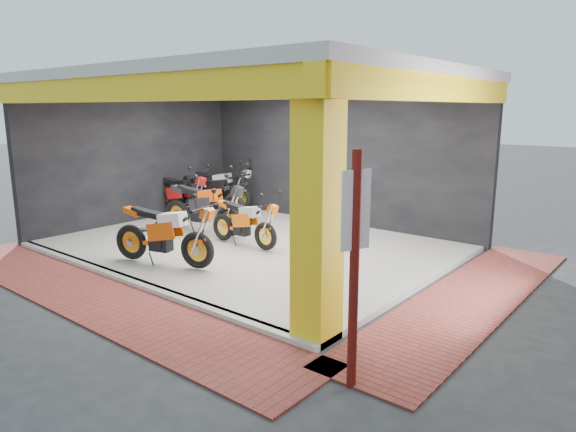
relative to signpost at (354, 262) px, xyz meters
The scene contains 18 objects.
ground 5.16m from the signpost, 162.86° to the left, with size 80.00×80.00×0.00m, color #2D2D30.
showroom_floor 6.03m from the signpost, 143.87° to the left, with size 8.00×6.00×0.10m, color beige.
showroom_ceiling 6.26m from the signpost, 143.87° to the left, with size 8.40×6.40×0.20m, color beige.
back_wall 8.10m from the signpost, 125.85° to the left, with size 8.20×0.20×3.50m, color black.
left_wall 9.50m from the signpost, 158.62° to the left, with size 0.20×6.20×3.50m, color black.
corner_column 1.26m from the signpost, 144.32° to the left, with size 0.50×0.50×3.50m, color yellow.
header_beam_front 5.12m from the signpost, behind, with size 8.40×0.30×0.40m, color yellow.
header_beam_right 4.01m from the signpost, 102.10° to the left, with size 0.30×6.40×0.40m, color yellow.
floor_kerb 4.96m from the signpost, behind, with size 8.00×0.20×0.10m, color beige.
paver_front 4.96m from the signpost, behind, with size 9.00×1.40×0.03m, color #943A30.
paver_right 3.74m from the signpost, 89.04° to the left, with size 1.40×7.00×0.03m, color #943A30.
signpost is the anchor object (origin of this frame).
moto_hero 4.56m from the signpost, 160.31° to the left, with size 2.30×0.85×1.41m, color #D94A09, non-canonical shape.
moto_row_a 5.29m from the signpost, 141.86° to the left, with size 1.98×0.73×1.21m, color #E65E09, non-canonical shape.
moto_row_b 8.21m from the signpost, 143.98° to the left, with size 2.38×0.88×1.46m, color black, non-canonical shape.
moto_row_c 6.64m from the signpost, 147.03° to the left, with size 2.37×0.88×1.45m, color black, non-canonical shape.
moto_row_d 8.76m from the signpost, 150.11° to the left, with size 2.29×0.85×1.40m, color #B01512, non-canonical shape.
moto_row_e 9.63m from the signpost, 141.67° to the left, with size 2.36×0.87×1.44m, color #AEB1B6, non-canonical shape.
Camera 1 is at (7.44, -5.87, 2.99)m, focal length 32.00 mm.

